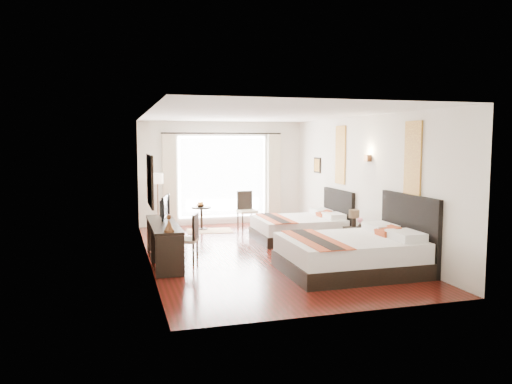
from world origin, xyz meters
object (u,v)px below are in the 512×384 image
object	(u,v)px
nightstand	(356,239)
television	(162,207)
fruit_bowl	(201,206)
bed_near	(355,253)
bed_far	(302,227)
floor_lamp	(158,182)
console_desk	(164,243)
window_chair	(247,217)
side_table	(202,218)
vase	(360,225)
table_lamp	(354,215)
desk_chair	(187,248)

from	to	relation	value
nightstand	television	size ratio (longest dim) A/B	0.63
fruit_bowl	bed_near	bearing A→B (deg)	-69.22
nightstand	bed_far	bearing A→B (deg)	116.15
floor_lamp	fruit_bowl	size ratio (longest dim) A/B	6.33
console_desk	window_chair	size ratio (longest dim) A/B	2.27
bed_near	fruit_bowl	distance (m)	5.27
television	window_chair	distance (m)	3.63
television	side_table	bearing A→B (deg)	-9.85
console_desk	floor_lamp	world-z (taller)	floor_lamp
vase	table_lamp	bearing A→B (deg)	93.04
window_chair	side_table	bearing A→B (deg)	-102.40
vase	floor_lamp	distance (m)	5.33
table_lamp	floor_lamp	bearing A→B (deg)	136.78
bed_near	nightstand	size ratio (longest dim) A/B	4.74
desk_chair	floor_lamp	world-z (taller)	floor_lamp
nightstand	console_desk	distance (m)	3.96
nightstand	console_desk	bearing A→B (deg)	179.17
television	floor_lamp	bearing A→B (deg)	11.20
side_table	fruit_bowl	size ratio (longest dim) A/B	2.56
bed_far	fruit_bowl	distance (m)	2.86
vase	television	xyz separation A→B (m)	(-3.91, 0.77, 0.41)
bed_far	nightstand	size ratio (longest dim) A/B	4.09
console_desk	desk_chair	distance (m)	0.44
fruit_bowl	television	bearing A→B (deg)	-113.96
bed_near	window_chair	xyz separation A→B (m)	(-0.68, 4.74, -0.05)
console_desk	window_chair	world-z (taller)	window_chair
console_desk	fruit_bowl	world-z (taller)	console_desk
bed_near	side_table	bearing A→B (deg)	110.69
bed_near	fruit_bowl	bearing A→B (deg)	110.78
bed_near	television	distance (m)	3.82
television	window_chair	xyz separation A→B (m)	(2.43, 2.61, -0.69)
console_desk	window_chair	distance (m)	3.98
bed_near	desk_chair	size ratio (longest dim) A/B	2.54
floor_lamp	desk_chair	bearing A→B (deg)	-86.64
console_desk	floor_lamp	distance (m)	3.61
floor_lamp	nightstand	bearing A→B (deg)	-43.39
desk_chair	nightstand	bearing A→B (deg)	-158.05
bed_near	side_table	xyz separation A→B (m)	(-1.85, 4.89, -0.05)
fruit_bowl	window_chair	bearing A→B (deg)	-8.75
table_lamp	window_chair	xyz separation A→B (m)	(-1.48, 3.14, -0.44)
bed_far	side_table	world-z (taller)	bed_far
nightstand	television	bearing A→B (deg)	171.63
window_chair	floor_lamp	bearing A→B (deg)	-103.90
side_table	window_chair	bearing A→B (deg)	-7.70
table_lamp	vase	distance (m)	0.30
nightstand	floor_lamp	world-z (taller)	floor_lamp
floor_lamp	fruit_bowl	xyz separation A→B (m)	(1.06, -0.18, -0.61)
bed_near	desk_chair	world-z (taller)	bed_near
nightstand	floor_lamp	bearing A→B (deg)	136.61
table_lamp	nightstand	bearing A→B (deg)	-55.96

